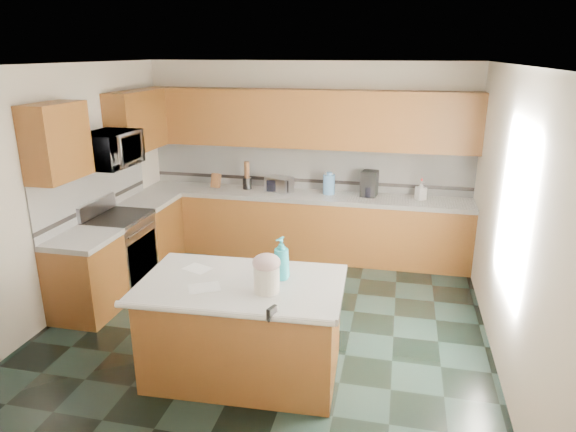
% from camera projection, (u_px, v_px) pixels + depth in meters
% --- Properties ---
extents(floor, '(4.60, 4.60, 0.00)m').
position_uv_depth(floor, '(268.00, 322.00, 5.59)').
color(floor, black).
rests_on(floor, ground).
extents(ceiling, '(4.60, 4.60, 0.00)m').
position_uv_depth(ceiling, '(264.00, 65.00, 4.76)').
color(ceiling, white).
rests_on(ceiling, ground).
extents(wall_back, '(4.60, 0.04, 2.70)m').
position_uv_depth(wall_back, '(308.00, 159.00, 7.33)').
color(wall_back, white).
rests_on(wall_back, ground).
extents(wall_front, '(4.60, 0.04, 2.70)m').
position_uv_depth(wall_front, '(165.00, 313.00, 3.02)').
color(wall_front, white).
rests_on(wall_front, ground).
extents(wall_left, '(0.04, 4.60, 2.70)m').
position_uv_depth(wall_left, '(63.00, 191.00, 5.66)').
color(wall_left, white).
rests_on(wall_left, ground).
extents(wall_right, '(0.04, 4.60, 2.70)m').
position_uv_depth(wall_right, '(511.00, 219.00, 4.70)').
color(wall_right, white).
rests_on(wall_right, ground).
extents(back_base_cab, '(4.60, 0.60, 0.86)m').
position_uv_depth(back_base_cab, '(303.00, 227.00, 7.32)').
color(back_base_cab, '#3F230B').
rests_on(back_base_cab, ground).
extents(back_countertop, '(4.60, 0.64, 0.06)m').
position_uv_depth(back_countertop, '(303.00, 196.00, 7.18)').
color(back_countertop, white).
rests_on(back_countertop, back_base_cab).
extents(back_upper_cab, '(4.60, 0.33, 0.78)m').
position_uv_depth(back_upper_cab, '(306.00, 119.00, 6.98)').
color(back_upper_cab, '#3F230B').
rests_on(back_upper_cab, wall_back).
extents(back_backsplash, '(4.60, 0.02, 0.63)m').
position_uv_depth(back_backsplash, '(307.00, 167.00, 7.34)').
color(back_backsplash, silver).
rests_on(back_backsplash, back_countertop).
extents(back_accent_band, '(4.60, 0.01, 0.05)m').
position_uv_depth(back_accent_band, '(307.00, 181.00, 7.39)').
color(back_accent_band, black).
rests_on(back_accent_band, back_countertop).
extents(left_base_cab_rear, '(0.60, 0.82, 0.86)m').
position_uv_depth(left_base_cab_rear, '(151.00, 233.00, 7.07)').
color(left_base_cab_rear, '#3F230B').
rests_on(left_base_cab_rear, ground).
extents(left_counter_rear, '(0.64, 0.82, 0.06)m').
position_uv_depth(left_counter_rear, '(148.00, 201.00, 6.93)').
color(left_counter_rear, white).
rests_on(left_counter_rear, left_base_cab_rear).
extents(left_base_cab_front, '(0.60, 0.72, 0.86)m').
position_uv_depth(left_base_cab_front, '(86.00, 279.00, 5.65)').
color(left_base_cab_front, '#3F230B').
rests_on(left_base_cab_front, ground).
extents(left_counter_front, '(0.64, 0.72, 0.06)m').
position_uv_depth(left_counter_front, '(81.00, 239.00, 5.51)').
color(left_counter_front, white).
rests_on(left_counter_front, left_base_cab_front).
extents(left_backsplash, '(0.02, 2.30, 0.63)m').
position_uv_depth(left_backsplash, '(95.00, 189.00, 6.20)').
color(left_backsplash, silver).
rests_on(left_backsplash, wall_left).
extents(left_accent_band, '(0.01, 2.30, 0.05)m').
position_uv_depth(left_accent_band, '(97.00, 204.00, 6.25)').
color(left_accent_band, black).
rests_on(left_accent_band, wall_left).
extents(left_upper_cab_rear, '(0.33, 1.09, 0.78)m').
position_uv_depth(left_upper_cab_rear, '(137.00, 121.00, 6.76)').
color(left_upper_cab_rear, '#3F230B').
rests_on(left_upper_cab_rear, wall_left).
extents(left_upper_cab_front, '(0.33, 0.72, 0.78)m').
position_uv_depth(left_upper_cab_front, '(56.00, 142.00, 5.21)').
color(left_upper_cab_front, '#3F230B').
rests_on(left_upper_cab_front, wall_left).
extents(range_body, '(0.60, 0.76, 0.88)m').
position_uv_depth(range_body, '(121.00, 253.00, 6.33)').
color(range_body, '#B7B7BC').
rests_on(range_body, ground).
extents(range_oven_door, '(0.02, 0.68, 0.55)m').
position_uv_depth(range_oven_door, '(143.00, 258.00, 6.29)').
color(range_oven_door, black).
rests_on(range_oven_door, range_body).
extents(range_cooktop, '(0.62, 0.78, 0.04)m').
position_uv_depth(range_cooktop, '(117.00, 218.00, 6.19)').
color(range_cooktop, black).
rests_on(range_cooktop, range_body).
extents(range_handle, '(0.02, 0.66, 0.02)m').
position_uv_depth(range_handle, '(142.00, 229.00, 6.16)').
color(range_handle, '#B7B7BC').
rests_on(range_handle, range_body).
extents(range_backguard, '(0.06, 0.76, 0.18)m').
position_uv_depth(range_backguard, '(97.00, 207.00, 6.21)').
color(range_backguard, '#B7B7BC').
rests_on(range_backguard, range_body).
extents(microwave, '(0.50, 0.73, 0.41)m').
position_uv_depth(microwave, '(110.00, 150.00, 5.94)').
color(microwave, '#B7B7BC').
rests_on(microwave, wall_left).
extents(island_base, '(1.69, 1.02, 0.86)m').
position_uv_depth(island_base, '(243.00, 331.00, 4.58)').
color(island_base, '#3F230B').
rests_on(island_base, ground).
extents(island_top, '(1.80, 1.12, 0.06)m').
position_uv_depth(island_top, '(242.00, 285.00, 4.44)').
color(island_top, white).
rests_on(island_top, island_base).
extents(island_bullnose, '(1.76, 0.14, 0.06)m').
position_uv_depth(island_bullnose, '(222.00, 313.00, 3.96)').
color(island_bullnose, white).
rests_on(island_bullnose, island_base).
extents(treat_jar, '(0.22, 0.22, 0.22)m').
position_uv_depth(treat_jar, '(267.00, 279.00, 4.22)').
color(treat_jar, white).
rests_on(treat_jar, island_top).
extents(treat_jar_lid, '(0.23, 0.23, 0.14)m').
position_uv_depth(treat_jar_lid, '(266.00, 263.00, 4.17)').
color(treat_jar_lid, '#CCA6A8').
rests_on(treat_jar_lid, treat_jar).
extents(treat_jar_knob, '(0.08, 0.03, 0.03)m').
position_uv_depth(treat_jar_knob, '(266.00, 257.00, 4.16)').
color(treat_jar_knob, tan).
rests_on(treat_jar_knob, treat_jar_lid).
extents(treat_jar_knob_end_l, '(0.04, 0.04, 0.04)m').
position_uv_depth(treat_jar_knob_end_l, '(262.00, 257.00, 4.16)').
color(treat_jar_knob_end_l, tan).
rests_on(treat_jar_knob_end_l, treat_jar_lid).
extents(treat_jar_knob_end_r, '(0.04, 0.04, 0.04)m').
position_uv_depth(treat_jar_knob_end_r, '(271.00, 257.00, 4.15)').
color(treat_jar_knob_end_r, tan).
rests_on(treat_jar_knob_end_r, treat_jar_lid).
extents(soap_bottle_island, '(0.19, 0.19, 0.38)m').
position_uv_depth(soap_bottle_island, '(281.00, 258.00, 4.43)').
color(soap_bottle_island, teal).
rests_on(soap_bottle_island, island_top).
extents(paper_sheet_a, '(0.32, 0.30, 0.00)m').
position_uv_depth(paper_sheet_a, '(204.00, 288.00, 4.32)').
color(paper_sheet_a, white).
rests_on(paper_sheet_a, island_top).
extents(paper_sheet_b, '(0.29, 0.26, 0.00)m').
position_uv_depth(paper_sheet_b, '(197.00, 269.00, 4.69)').
color(paper_sheet_b, white).
rests_on(paper_sheet_b, island_top).
extents(clamp_body, '(0.07, 0.11, 0.09)m').
position_uv_depth(clamp_body, '(272.00, 313.00, 3.88)').
color(clamp_body, black).
rests_on(clamp_body, island_top).
extents(clamp_handle, '(0.02, 0.07, 0.02)m').
position_uv_depth(clamp_handle, '(270.00, 319.00, 3.83)').
color(clamp_handle, black).
rests_on(clamp_handle, island_top).
extents(knife_block, '(0.13, 0.16, 0.23)m').
position_uv_depth(knife_block, '(216.00, 181.00, 7.45)').
color(knife_block, '#472814').
rests_on(knife_block, back_countertop).
extents(utensil_crock, '(0.13, 0.13, 0.16)m').
position_uv_depth(utensil_crock, '(247.00, 183.00, 7.39)').
color(utensil_crock, black).
rests_on(utensil_crock, back_countertop).
extents(utensil_bundle, '(0.08, 0.08, 0.24)m').
position_uv_depth(utensil_bundle, '(247.00, 170.00, 7.33)').
color(utensil_bundle, '#472814').
rests_on(utensil_bundle, utensil_crock).
extents(toaster_oven, '(0.41, 0.34, 0.20)m').
position_uv_depth(toaster_oven, '(279.00, 184.00, 7.26)').
color(toaster_oven, '#B7B7BC').
rests_on(toaster_oven, back_countertop).
extents(toaster_oven_door, '(0.31, 0.01, 0.16)m').
position_uv_depth(toaster_oven_door, '(277.00, 186.00, 7.15)').
color(toaster_oven_door, black).
rests_on(toaster_oven_door, toaster_oven).
extents(paper_towel, '(0.13, 0.13, 0.29)m').
position_uv_depth(paper_towel, '(328.00, 183.00, 7.15)').
color(paper_towel, white).
rests_on(paper_towel, back_countertop).
extents(paper_towel_base, '(0.20, 0.20, 0.01)m').
position_uv_depth(paper_towel_base, '(328.00, 193.00, 7.19)').
color(paper_towel_base, '#B7B7BC').
rests_on(paper_towel_base, back_countertop).
extents(water_jug, '(0.17, 0.17, 0.27)m').
position_uv_depth(water_jug, '(329.00, 184.00, 7.11)').
color(water_jug, '#5B90CE').
rests_on(water_jug, back_countertop).
extents(water_jug_neck, '(0.08, 0.08, 0.04)m').
position_uv_depth(water_jug_neck, '(329.00, 174.00, 7.06)').
color(water_jug_neck, '#5B90CE').
rests_on(water_jug_neck, water_jug).
extents(coffee_maker, '(0.24, 0.26, 0.35)m').
position_uv_depth(coffee_maker, '(369.00, 184.00, 7.00)').
color(coffee_maker, black).
rests_on(coffee_maker, back_countertop).
extents(coffee_carafe, '(0.14, 0.14, 0.14)m').
position_uv_depth(coffee_carafe, '(369.00, 192.00, 6.98)').
color(coffee_carafe, black).
rests_on(coffee_carafe, back_countertop).
extents(soap_bottle_back, '(0.16, 0.16, 0.26)m').
position_uv_depth(soap_bottle_back, '(421.00, 190.00, 6.85)').
color(soap_bottle_back, white).
rests_on(soap_bottle_back, back_countertop).
extents(soap_back_cap, '(0.02, 0.02, 0.03)m').
position_uv_depth(soap_back_cap, '(422.00, 180.00, 6.80)').
color(soap_back_cap, red).
rests_on(soap_back_cap, soap_bottle_back).
extents(window_light_proxy, '(0.02, 1.40, 1.10)m').
position_uv_depth(window_light_proxy, '(513.00, 210.00, 4.47)').
color(window_light_proxy, white).
rests_on(window_light_proxy, wall_right).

